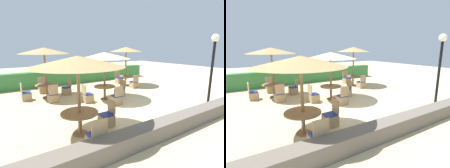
{
  "view_description": "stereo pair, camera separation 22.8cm",
  "coord_description": "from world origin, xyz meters",
  "views": [
    {
      "loc": [
        -4.71,
        -6.55,
        2.71
      ],
      "look_at": [
        0.0,
        0.6,
        0.9
      ],
      "focal_mm": 28.0,
      "sensor_mm": 36.0,
      "label": 1
    },
    {
      "loc": [
        -4.52,
        -6.67,
        2.71
      ],
      "look_at": [
        0.0,
        0.6,
        0.9
      ],
      "focal_mm": 28.0,
      "sensor_mm": 36.0,
      "label": 2
    }
  ],
  "objects": [
    {
      "name": "ground_plane",
      "position": [
        0.0,
        0.0,
        0.0
      ],
      "size": [
        40.0,
        40.0,
        0.0
      ],
      "primitive_type": "plane",
      "color": "#D1BA8C"
    },
    {
      "name": "hedge_row",
      "position": [
        0.0,
        6.05,
        0.53
      ],
      "size": [
        13.0,
        0.7,
        1.07
      ],
      "primitive_type": "cube",
      "color": "#387A3D",
      "rests_on": "ground_plane"
    },
    {
      "name": "stone_border",
      "position": [
        0.0,
        -3.24,
        0.25
      ],
      "size": [
        10.0,
        0.56,
        0.5
      ],
      "primitive_type": "cube",
      "color": "#6B6056",
      "rests_on": "ground_plane"
    },
    {
      "name": "lamp_post",
      "position": [
        3.93,
        -2.2,
        2.35
      ],
      "size": [
        0.36,
        0.36,
        3.32
      ],
      "color": "black",
      "rests_on": "ground_plane"
    },
    {
      "name": "parasol_center",
      "position": [
        -0.13,
        1.11,
        2.29
      ],
      "size": [
        2.62,
        2.62,
        2.46
      ],
      "color": "olive",
      "rests_on": "ground_plane"
    },
    {
      "name": "round_table_center",
      "position": [
        -0.13,
        1.11,
        0.58
      ],
      "size": [
        1.13,
        1.13,
        0.72
      ],
      "color": "olive",
      "rests_on": "ground_plane"
    },
    {
      "name": "patio_chair_center_east",
      "position": [
        0.85,
        1.08,
        0.26
      ],
      "size": [
        0.46,
        0.46,
        0.93
      ],
      "rotation": [
        0.0,
        0.0,
        1.57
      ],
      "color": "tan",
      "rests_on": "ground_plane"
    },
    {
      "name": "patio_chair_center_south",
      "position": [
        -0.09,
        0.05,
        0.26
      ],
      "size": [
        0.46,
        0.46,
        0.93
      ],
      "color": "tan",
      "rests_on": "ground_plane"
    },
    {
      "name": "patio_chair_center_west",
      "position": [
        -1.12,
        1.13,
        0.26
      ],
      "size": [
        0.46,
        0.46,
        0.93
      ],
      "rotation": [
        0.0,
        0.0,
        -1.57
      ],
      "color": "tan",
      "rests_on": "ground_plane"
    },
    {
      "name": "parasol_front_left",
      "position": [
        -2.73,
        -1.71,
        2.3
      ],
      "size": [
        2.83,
        2.83,
        2.47
      ],
      "color": "olive",
      "rests_on": "ground_plane"
    },
    {
      "name": "round_table_front_left",
      "position": [
        -2.73,
        -1.71,
        0.59
      ],
      "size": [
        1.17,
        1.17,
        0.73
      ],
      "color": "olive",
      "rests_on": "ground_plane"
    },
    {
      "name": "patio_chair_front_left_east",
      "position": [
        -1.72,
        -1.68,
        0.26
      ],
      "size": [
        0.46,
        0.46,
        0.93
      ],
      "rotation": [
        0.0,
        0.0,
        1.57
      ],
      "color": "tan",
      "rests_on": "ground_plane"
    },
    {
      "name": "patio_chair_front_left_south",
      "position": [
        -2.72,
        -2.76,
        0.26
      ],
      "size": [
        0.46,
        0.46,
        0.93
      ],
      "color": "tan",
      "rests_on": "ground_plane"
    },
    {
      "name": "parasol_back_left",
      "position": [
        -2.59,
        3.15,
        2.52
      ],
      "size": [
        2.59,
        2.59,
        2.69
      ],
      "color": "olive",
      "rests_on": "ground_plane"
    },
    {
      "name": "round_table_back_left",
      "position": [
        -2.59,
        3.15,
        0.59
      ],
      "size": [
        1.19,
        1.19,
        0.72
      ],
      "color": "olive",
      "rests_on": "ground_plane"
    },
    {
      "name": "patio_chair_back_left_south",
      "position": [
        -2.56,
        2.09,
        0.26
      ],
      "size": [
        0.46,
        0.46,
        0.93
      ],
      "color": "tan",
      "rests_on": "ground_plane"
    },
    {
      "name": "patio_chair_back_left_west",
      "position": [
        -3.64,
        3.14,
        0.26
      ],
      "size": [
        0.46,
        0.46,
        0.93
      ],
      "rotation": [
        0.0,
        0.0,
        -1.57
      ],
      "color": "tan",
      "rests_on": "ground_plane"
    },
    {
      "name": "patio_chair_back_left_east",
      "position": [
        -1.49,
        3.14,
        0.26
      ],
      "size": [
        0.46,
        0.46,
        0.93
      ],
      "rotation": [
        0.0,
        0.0,
        1.57
      ],
      "color": "tan",
      "rests_on": "ground_plane"
    },
    {
      "name": "patio_chair_back_left_north",
      "position": [
        -2.57,
        4.24,
        0.26
      ],
      "size": [
        0.46,
        0.46,
        0.93
      ],
      "rotation": [
        0.0,
        0.0,
        3.14
      ],
      "color": "tan",
      "rests_on": "ground_plane"
    },
    {
      "name": "parasol_back_right",
      "position": [
        2.89,
        3.21,
        2.54
      ],
      "size": [
        2.23,
        2.23,
        2.72
      ],
      "color": "olive",
      "rests_on": "ground_plane"
    },
    {
      "name": "round_table_back_right",
      "position": [
        2.89,
        3.21,
        0.54
      ],
      "size": [
        0.95,
        0.95,
        0.71
      ],
      "color": "olive",
      "rests_on": "ground_plane"
    },
    {
      "name": "patio_chair_back_right_north",
      "position": [
        2.93,
        4.1,
        0.26
      ],
      "size": [
        0.46,
        0.46,
        0.93
      ],
      "rotation": [
        0.0,
        0.0,
        3.14
      ],
      "color": "tan",
      "rests_on": "ground_plane"
    },
    {
      "name": "patio_chair_back_right_south",
      "position": [
        2.9,
        2.29,
        0.26
      ],
      "size": [
        0.46,
        0.46,
        0.93
      ],
      "color": "tan",
      "rests_on": "ground_plane"
    }
  ]
}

